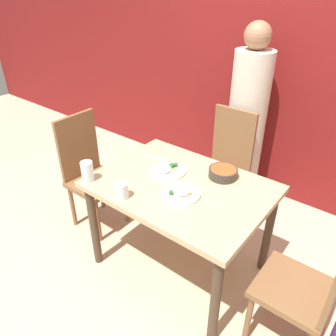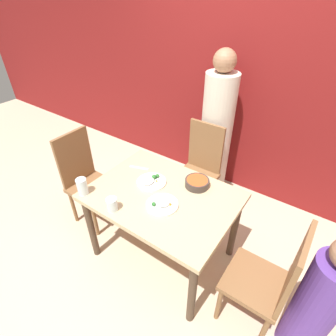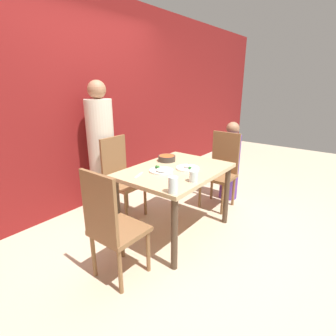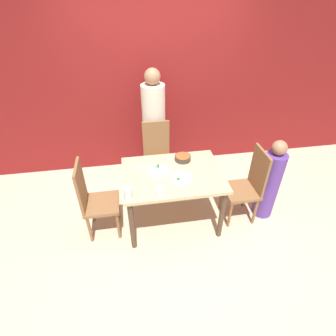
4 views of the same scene
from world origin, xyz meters
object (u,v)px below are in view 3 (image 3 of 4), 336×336
at_px(chair_child_spot, 221,169).
at_px(bowl_curry, 167,158).
at_px(plate_rice_adult, 161,170).
at_px(person_child, 230,164).
at_px(person_adult, 102,152).
at_px(chair_adult_spot, 121,176).
at_px(glass_water_tall, 194,176).

bearing_deg(chair_child_spot, bowl_curry, -113.50).
height_order(chair_child_spot, plate_rice_adult, chair_child_spot).
bearing_deg(person_child, person_adult, 137.75).
bearing_deg(chair_adult_spot, person_adult, 90.00).
bearing_deg(person_adult, plate_rice_adult, -94.58).
xyz_separation_m(person_child, bowl_curry, (-1.04, 0.33, 0.27)).
bearing_deg(chair_adult_spot, plate_rice_adult, -96.69).
relative_size(bowl_curry, plate_rice_adult, 0.81).
relative_size(bowl_curry, glass_water_tall, 1.92).
bearing_deg(plate_rice_adult, chair_adult_spot, 83.31).
distance_m(person_child, plate_rice_adult, 1.41).
bearing_deg(glass_water_tall, chair_adult_spot, 83.96).
height_order(chair_adult_spot, glass_water_tall, chair_adult_spot).
height_order(chair_child_spot, person_adult, person_adult).
height_order(chair_child_spot, glass_water_tall, chair_child_spot).
relative_size(person_adult, person_child, 1.49).
height_order(plate_rice_adult, glass_water_tall, glass_water_tall).
bearing_deg(person_child, plate_rice_adult, 174.20).
relative_size(chair_adult_spot, person_child, 0.90).
distance_m(person_adult, person_child, 1.77).
relative_size(person_adult, plate_rice_adult, 6.68).
xyz_separation_m(chair_adult_spot, person_child, (1.30, -0.85, -0.01)).
distance_m(chair_child_spot, plate_rice_adult, 1.13).
distance_m(chair_adult_spot, chair_child_spot, 1.32).
distance_m(chair_child_spot, person_child, 0.29).
relative_size(chair_adult_spot, bowl_curry, 4.99).
height_order(person_adult, person_child, person_adult).
bearing_deg(glass_water_tall, plate_rice_adult, 85.08).
relative_size(chair_adult_spot, chair_child_spot, 1.00).
distance_m(chair_child_spot, person_adult, 1.57).
height_order(person_child, bowl_curry, person_child).
height_order(bowl_curry, plate_rice_adult, bowl_curry).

